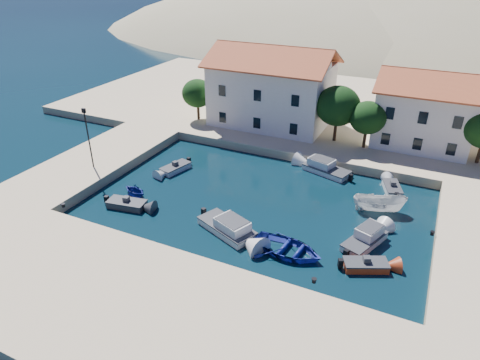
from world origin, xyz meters
name	(u,v)px	position (x,y,z in m)	size (l,w,h in m)	color
ground	(204,268)	(0.00, 0.00, 0.00)	(400.00, 400.00, 0.00)	black
quay_south	(155,319)	(0.00, -6.00, 0.50)	(52.00, 12.00, 1.00)	#CCB58C
quay_west	(97,161)	(-19.00, 10.00, 0.50)	(8.00, 20.00, 1.00)	#CCB58C
quay_north	(349,112)	(2.00, 38.00, 0.50)	(80.00, 36.00, 1.00)	#CCB58C
hills	(462,113)	(20.64, 123.62, -23.40)	(254.00, 176.00, 99.00)	tan
building_left	(272,85)	(-6.00, 28.00, 5.94)	(14.70, 9.45, 9.70)	white
building_mid	(426,108)	(12.00, 29.00, 5.22)	(10.50, 8.40, 8.30)	white
trees	(351,111)	(4.51, 25.46, 4.84)	(37.30, 5.30, 6.45)	#382314
lamppost	(88,133)	(-17.50, 8.00, 4.75)	(0.35, 0.25, 6.22)	black
bollards	(260,237)	(2.80, 3.87, 1.15)	(29.36, 9.56, 0.30)	black
motorboat_grey_sw	(127,204)	(-10.50, 4.43, 0.30)	(3.68, 2.09, 1.25)	#36373B
cabin_cruiser_south	(227,226)	(-0.61, 4.90, 0.48)	(5.66, 4.04, 1.60)	silver
rowboat_south	(287,253)	(4.92, 4.29, 0.00)	(3.91, 5.48, 1.13)	navy
motorboat_red_se	(366,265)	(10.68, 5.00, 0.30)	(3.46, 2.60, 1.25)	#9B3316
cabin_cruiser_east	(365,240)	(10.02, 7.89, 0.48)	(3.16, 4.65, 1.60)	silver
boat_east	(378,211)	(10.19, 13.46, 0.00)	(1.74, 4.61, 1.78)	silver
motorboat_white_ne	(392,188)	(10.75, 17.79, 0.30)	(2.36, 3.35, 1.25)	silver
rowboat_west	(135,195)	(-11.19, 6.48, 0.00)	(2.26, 2.62, 1.38)	navy
motorboat_white_west	(176,168)	(-10.58, 12.56, 0.30)	(2.25, 3.60, 1.25)	silver
cabin_cruiser_north	(326,169)	(3.96, 18.87, 0.48)	(5.28, 3.43, 1.60)	silver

